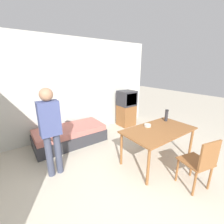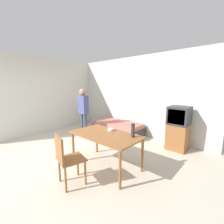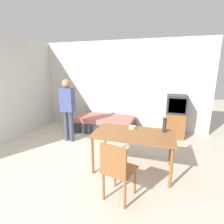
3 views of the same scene
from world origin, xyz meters
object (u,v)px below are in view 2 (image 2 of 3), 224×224
object	(u,v)px
tv	(178,128)
person_standing	(83,109)
daybed	(117,128)
mate_bowl	(111,130)
dining_table	(106,137)
wooden_chair	(66,157)
thermos_flask	(133,130)

from	to	relation	value
tv	person_standing	bearing A→B (deg)	-157.78
daybed	tv	world-z (taller)	tv
tv	mate_bowl	bearing A→B (deg)	-117.53
dining_table	wooden_chair	distance (m)	0.90
daybed	thermos_flask	bearing A→B (deg)	-42.76
dining_table	thermos_flask	size ratio (longest dim) A/B	5.43
dining_table	thermos_flask	xyz separation A→B (m)	(0.53, 0.22, 0.22)
daybed	dining_table	distance (m)	2.23
person_standing	mate_bowl	distance (m)	1.91
tv	dining_table	world-z (taller)	tv
daybed	wooden_chair	distance (m)	2.95
wooden_chair	person_standing	distance (m)	2.53
dining_table	person_standing	xyz separation A→B (m)	(-1.87, 0.85, 0.28)
mate_bowl	wooden_chair	bearing A→B (deg)	-90.30
daybed	mate_bowl	world-z (taller)	mate_bowl
tv	thermos_flask	bearing A→B (deg)	-99.50
thermos_flask	mate_bowl	bearing A→B (deg)	177.82
dining_table	mate_bowl	size ratio (longest dim) A/B	10.32
dining_table	person_standing	size ratio (longest dim) A/B	0.91
tv	dining_table	bearing A→B (deg)	-112.85
wooden_chair	person_standing	size ratio (longest dim) A/B	0.56
dining_table	wooden_chair	bearing A→B (deg)	-94.87
tv	person_standing	xyz separation A→B (m)	(-2.69, -1.10, 0.35)
dining_table	wooden_chair	size ratio (longest dim) A/B	1.61
daybed	thermos_flask	xyz separation A→B (m)	(1.74, -1.61, 0.66)
wooden_chair	mate_bowl	bearing A→B (deg)	89.70
daybed	wooden_chair	world-z (taller)	wooden_chair
tv	thermos_flask	distance (m)	1.78
thermos_flask	daybed	bearing A→B (deg)	137.24
wooden_chair	mate_bowl	size ratio (longest dim) A/B	6.42
daybed	wooden_chair	bearing A→B (deg)	-67.36
dining_table	mate_bowl	world-z (taller)	mate_bowl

